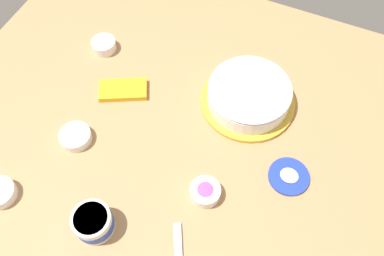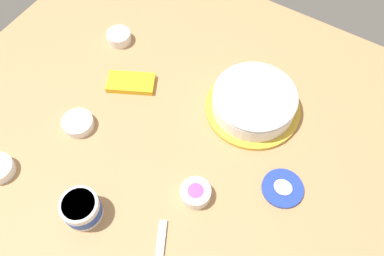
{
  "view_description": "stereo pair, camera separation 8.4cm",
  "coord_description": "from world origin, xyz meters",
  "px_view_note": "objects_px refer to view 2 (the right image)",
  "views": [
    {
      "loc": [
        0.32,
        -0.47,
        1.1
      ],
      "look_at": [
        0.06,
        0.1,
        0.04
      ],
      "focal_mm": 37.34,
      "sensor_mm": 36.0,
      "label": 1
    },
    {
      "loc": [
        0.39,
        -0.43,
        1.1
      ],
      "look_at": [
        0.06,
        0.1,
        0.04
      ],
      "focal_mm": 37.34,
      "sensor_mm": 36.0,
      "label": 2
    }
  ],
  "objects_px": {
    "frosted_cake": "(254,101)",
    "candy_box_lower": "(131,83)",
    "frosting_tub": "(81,208)",
    "sprinkle_bowl_rainbow": "(196,193)",
    "frosting_tub_lid": "(283,188)",
    "sprinkle_bowl_orange": "(119,37)",
    "sprinkle_bowl_blue": "(78,123)"
  },
  "relations": [
    {
      "from": "frosted_cake",
      "to": "candy_box_lower",
      "type": "bearing_deg",
      "value": -162.25
    },
    {
      "from": "frosting_tub",
      "to": "sprinkle_bowl_rainbow",
      "type": "height_order",
      "value": "frosting_tub"
    },
    {
      "from": "sprinkle_bowl_rainbow",
      "to": "candy_box_lower",
      "type": "xyz_separation_m",
      "value": [
        -0.39,
        0.23,
        -0.01
      ]
    },
    {
      "from": "frosting_tub_lid",
      "to": "sprinkle_bowl_orange",
      "type": "xyz_separation_m",
      "value": [
        -0.75,
        0.22,
        0.01
      ]
    },
    {
      "from": "frosting_tub",
      "to": "sprinkle_bowl_orange",
      "type": "height_order",
      "value": "frosting_tub"
    },
    {
      "from": "frosting_tub_lid",
      "to": "candy_box_lower",
      "type": "height_order",
      "value": "candy_box_lower"
    },
    {
      "from": "sprinkle_bowl_rainbow",
      "to": "frosting_tub_lid",
      "type": "bearing_deg",
      "value": 36.19
    },
    {
      "from": "sprinkle_bowl_rainbow",
      "to": "candy_box_lower",
      "type": "height_order",
      "value": "sprinkle_bowl_rainbow"
    },
    {
      "from": "frosting_tub",
      "to": "candy_box_lower",
      "type": "bearing_deg",
      "value": 109.38
    },
    {
      "from": "frosting_tub_lid",
      "to": "candy_box_lower",
      "type": "bearing_deg",
      "value": 172.77
    },
    {
      "from": "frosted_cake",
      "to": "candy_box_lower",
      "type": "relative_size",
      "value": 1.96
    },
    {
      "from": "frosted_cake",
      "to": "frosting_tub",
      "type": "xyz_separation_m",
      "value": [
        -0.24,
        -0.56,
        -0.0
      ]
    },
    {
      "from": "sprinkle_bowl_orange",
      "to": "candy_box_lower",
      "type": "relative_size",
      "value": 0.54
    },
    {
      "from": "sprinkle_bowl_rainbow",
      "to": "sprinkle_bowl_blue",
      "type": "xyz_separation_m",
      "value": [
        -0.44,
        0.01,
        -0.01
      ]
    },
    {
      "from": "frosted_cake",
      "to": "sprinkle_bowl_rainbow",
      "type": "height_order",
      "value": "frosted_cake"
    },
    {
      "from": "frosting_tub",
      "to": "sprinkle_bowl_rainbow",
      "type": "xyz_separation_m",
      "value": [
        0.24,
        0.21,
        -0.02
      ]
    },
    {
      "from": "frosting_tub",
      "to": "frosting_tub_lid",
      "type": "bearing_deg",
      "value": 38.89
    },
    {
      "from": "frosting_tub",
      "to": "candy_box_lower",
      "type": "xyz_separation_m",
      "value": [
        -0.15,
        0.44,
        -0.03
      ]
    },
    {
      "from": "frosted_cake",
      "to": "sprinkle_bowl_orange",
      "type": "distance_m",
      "value": 0.55
    },
    {
      "from": "sprinkle_bowl_rainbow",
      "to": "candy_box_lower",
      "type": "bearing_deg",
      "value": 150.07
    },
    {
      "from": "sprinkle_bowl_rainbow",
      "to": "sprinkle_bowl_blue",
      "type": "bearing_deg",
      "value": 179.13
    },
    {
      "from": "sprinkle_bowl_orange",
      "to": "sprinkle_bowl_blue",
      "type": "distance_m",
      "value": 0.38
    },
    {
      "from": "frosted_cake",
      "to": "frosting_tub_lid",
      "type": "height_order",
      "value": "frosted_cake"
    },
    {
      "from": "frosting_tub",
      "to": "sprinkle_bowl_orange",
      "type": "bearing_deg",
      "value": 118.06
    },
    {
      "from": "frosted_cake",
      "to": "sprinkle_bowl_rainbow",
      "type": "distance_m",
      "value": 0.35
    },
    {
      "from": "frosting_tub",
      "to": "sprinkle_bowl_blue",
      "type": "bearing_deg",
      "value": 132.7
    },
    {
      "from": "frosting_tub",
      "to": "candy_box_lower",
      "type": "relative_size",
      "value": 0.69
    },
    {
      "from": "sprinkle_bowl_orange",
      "to": "sprinkle_bowl_blue",
      "type": "height_order",
      "value": "sprinkle_bowl_orange"
    },
    {
      "from": "sprinkle_bowl_rainbow",
      "to": "sprinkle_bowl_orange",
      "type": "height_order",
      "value": "sprinkle_bowl_rainbow"
    },
    {
      "from": "candy_box_lower",
      "to": "sprinkle_bowl_rainbow",
      "type": "bearing_deg",
      "value": -56.76
    },
    {
      "from": "frosted_cake",
      "to": "sprinkle_bowl_orange",
      "type": "xyz_separation_m",
      "value": [
        -0.55,
        0.01,
        -0.03
      ]
    },
    {
      "from": "frosting_tub",
      "to": "sprinkle_bowl_blue",
      "type": "xyz_separation_m",
      "value": [
        -0.2,
        0.22,
        -0.02
      ]
    }
  ]
}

